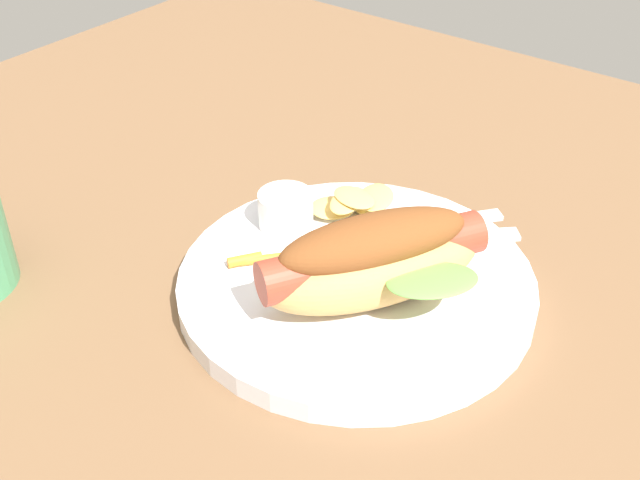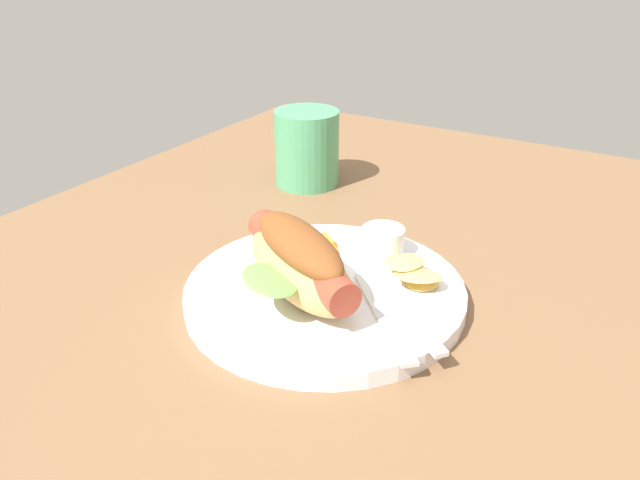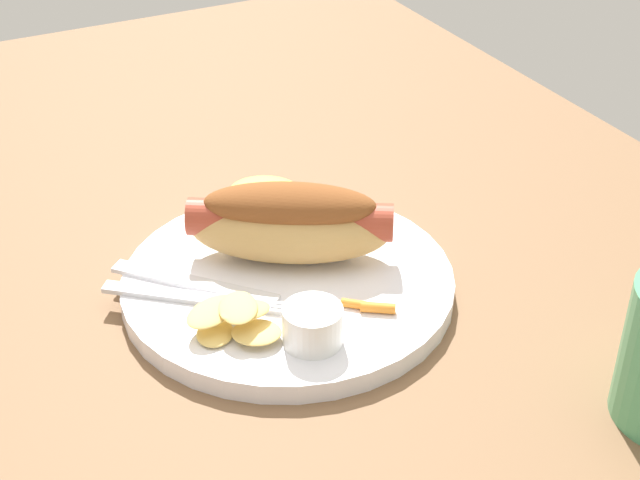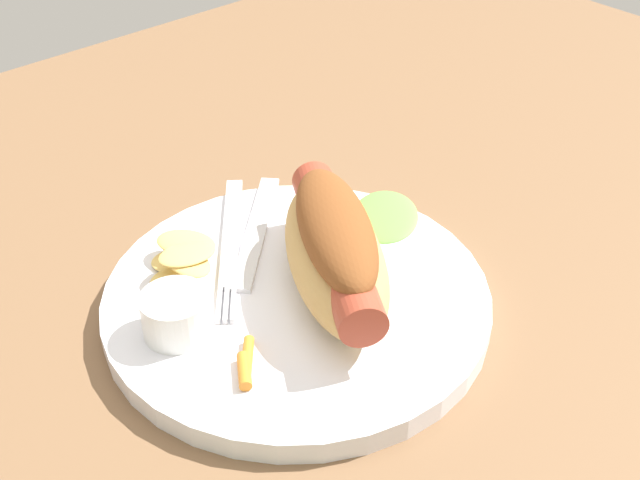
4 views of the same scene
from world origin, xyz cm
name	(u,v)px [view 4 (image 4 of 4)]	position (x,y,z in cm)	size (l,w,h in cm)	color
ground_plane	(309,277)	(0.00, 0.00, -0.90)	(120.00, 90.00, 1.80)	brown
plate	(297,300)	(3.54, 2.86, 0.80)	(25.43, 25.43, 1.60)	white
hot_dog	(336,247)	(1.26, 4.15, 4.81)	(14.63, 16.50, 6.33)	tan
sauce_ramekin	(176,315)	(11.53, 0.96, 3.00)	(4.22, 4.22, 2.79)	white
fork	(231,242)	(3.72, -4.13, 1.80)	(11.02, 13.27, 0.40)	silver
knife	(257,230)	(1.52, -3.98, 1.78)	(13.47, 1.40, 0.36)	silver
chips_pile	(182,260)	(8.13, -3.50, 2.80)	(7.10, 7.14, 2.23)	#E5BF63
carrot_garnish	(246,364)	(10.31, 6.27, 1.96)	(3.14, 3.47, 0.77)	orange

